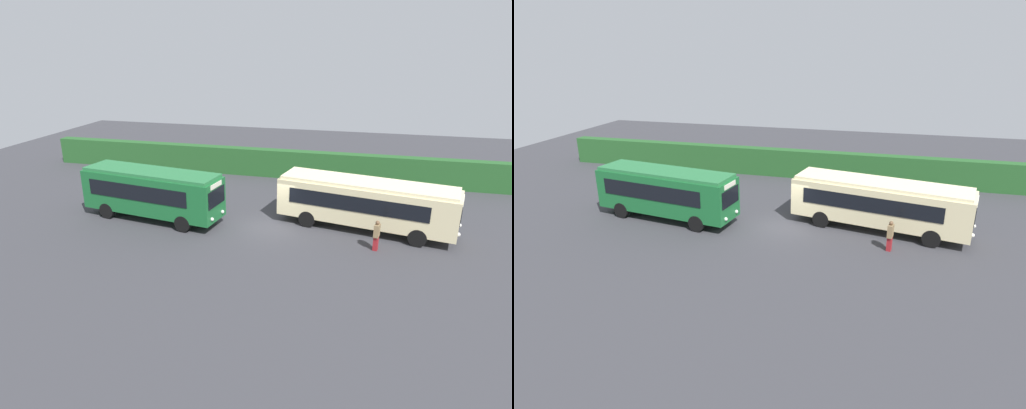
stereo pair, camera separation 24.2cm
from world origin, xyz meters
The scene contains 7 objects.
ground_plane centered at (0.00, 0.00, 0.00)m, with size 64.00×64.00×0.00m, color #38383D.
bus_green centered at (-7.45, -0.55, 1.82)m, with size 9.25×3.70×3.15m.
bus_cream centered at (5.40, 1.03, 1.73)m, with size 10.53×4.51×2.97m.
person_left centered at (-4.51, 0.87, 1.00)m, with size 0.53×0.32×1.89m.
person_center centered at (4.75, 4.77, 0.93)m, with size 0.48×0.46×1.76m.
person_right centered at (6.08, -1.76, 0.89)m, with size 0.36×0.51×1.69m.
hedge_row centered at (0.00, 10.59, 1.12)m, with size 44.00×1.01×2.23m, color #235625.
Camera 1 is at (5.19, -24.07, 10.46)m, focal length 31.00 mm.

